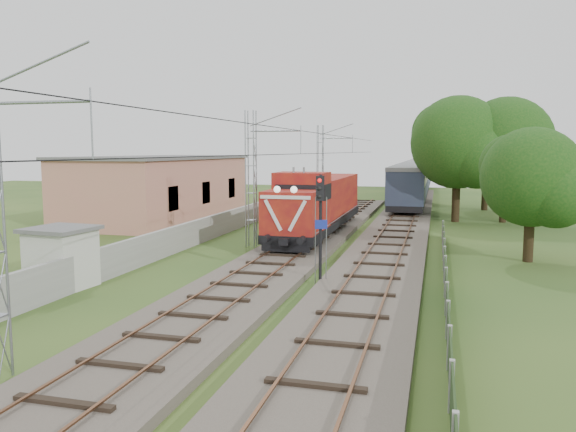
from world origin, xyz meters
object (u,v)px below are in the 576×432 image
(relay_hut, at_px, (62,257))
(locomotive, at_px, (318,203))
(coach_rake, at_px, (421,170))
(signal_post, at_px, (320,210))

(relay_hut, bearing_deg, locomotive, 65.83)
(coach_rake, xyz_separation_m, signal_post, (-2.10, -70.40, 0.64))
(signal_post, bearing_deg, relay_hut, -163.57)
(signal_post, xyz_separation_m, relay_hut, (-10.30, -3.04, -1.94))
(coach_rake, distance_m, signal_post, 70.44)
(locomotive, distance_m, relay_hut, 18.10)
(coach_rake, relative_size, signal_post, 19.97)
(signal_post, bearing_deg, coach_rake, 88.29)
(coach_rake, distance_m, relay_hut, 74.49)
(coach_rake, relative_size, relay_hut, 34.86)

